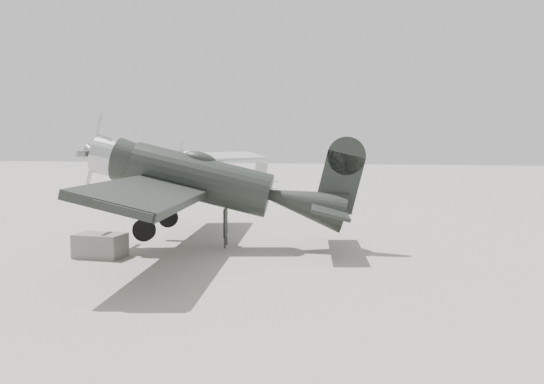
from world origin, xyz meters
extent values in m
plane|color=gray|center=(0.00, 0.00, 0.00)|extent=(160.00, 160.00, 0.00)
cylinder|color=black|center=(-0.47, -2.39, 2.23)|extent=(4.78, 2.32, 1.46)
cone|color=black|center=(2.90, -1.72, 2.28)|extent=(2.92, 1.85, 1.36)
cylinder|color=#A6A9AB|center=(-3.59, -3.00, 2.23)|extent=(1.17, 1.45, 1.29)
cone|color=#A6A9AB|center=(-4.21, -3.12, 2.23)|extent=(0.47, 0.64, 0.58)
cube|color=#A6A9AB|center=(-4.14, -3.11, 2.23)|extent=(0.10, 0.20, 2.71)
ellipsoid|color=black|center=(-0.68, -2.43, 2.88)|extent=(1.26, 0.92, 0.48)
cube|color=black|center=(-1.19, -2.53, 1.87)|extent=(4.56, 12.70, 0.23)
cube|color=black|center=(3.72, -1.56, 2.34)|extent=(1.97, 4.52, 0.10)
cube|color=black|center=(3.87, -1.53, 3.22)|extent=(1.25, 0.34, 1.88)
cylinder|color=black|center=(-1.33, -3.99, 0.44)|extent=(0.73, 0.30, 0.71)
cylinder|color=black|center=(-1.87, -1.23, 0.44)|extent=(0.73, 0.30, 0.71)
cylinder|color=#333333|center=(-1.33, -3.99, 1.14)|extent=(0.13, 0.13, 1.46)
cylinder|color=#333333|center=(-1.87, -1.23, 1.14)|extent=(0.13, 0.13, 1.46)
cylinder|color=black|center=(3.98, -1.51, 1.84)|extent=(0.24, 0.13, 0.23)
cylinder|color=#A3A7A9|center=(-7.85, 17.43, 1.88)|extent=(5.50, 2.99, 1.15)
cone|color=#A3A7A9|center=(-4.42, 16.14, 1.88)|extent=(2.13, 1.64, 1.05)
cone|color=#A3A7A9|center=(-10.69, 18.49, 1.88)|extent=(0.97, 1.24, 1.09)
cube|color=#A3A7A9|center=(-11.08, 18.64, 1.88)|extent=(0.10, 0.16, 2.30)
cube|color=#A3A7A9|center=(-8.24, 17.58, 2.53)|extent=(5.90, 11.48, 0.19)
cube|color=#A3A7A9|center=(-3.93, 15.96, 1.93)|extent=(2.13, 3.66, 0.08)
cube|color=#A3A7A9|center=(-3.83, 15.92, 2.61)|extent=(0.91, 0.41, 1.36)
cylinder|color=black|center=(-9.03, 16.65, 0.29)|extent=(0.60, 0.34, 0.59)
cylinder|color=black|center=(-8.23, 18.80, 0.29)|extent=(0.60, 0.34, 0.59)
cylinder|color=#333333|center=(-9.03, 16.65, 0.89)|extent=(0.12, 0.12, 1.26)
cylinder|color=#333333|center=(-8.23, 18.80, 0.89)|extent=(0.12, 0.12, 1.26)
cylinder|color=black|center=(-3.73, 15.89, 1.57)|extent=(0.20, 0.13, 0.19)
cube|color=#615E5A|center=(-2.90, -4.61, 0.36)|extent=(1.47, 0.94, 0.73)
cylinder|color=#333333|center=(0.29, -2.30, 0.67)|extent=(0.08, 0.08, 1.34)
cylinder|color=#333333|center=(0.14, -1.70, 0.67)|extent=(0.08, 0.08, 1.34)
cube|color=black|center=(0.21, -2.00, 0.82)|extent=(0.29, 0.91, 0.93)
cube|color=beige|center=(0.18, -2.01, 0.87)|extent=(0.19, 0.70, 0.19)
camera|label=1|loc=(6.31, -18.66, 3.40)|focal=35.00mm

